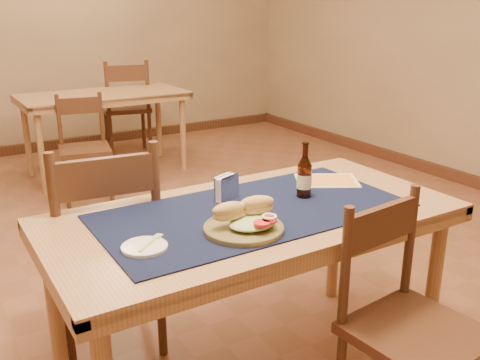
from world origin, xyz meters
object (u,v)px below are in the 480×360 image
main_table (253,231)px  chair_main_near (408,323)px  sandwich_plate (246,222)px  chair_main_far (104,245)px  napkin_holder (227,188)px  beer_bottle (304,177)px  back_table (104,102)px

main_table → chair_main_near: bearing=-63.3°
sandwich_plate → main_table: bearing=49.1°
chair_main_far → napkin_holder: size_ratio=7.83×
chair_main_near → napkin_holder: 0.85m
beer_bottle → napkin_holder: beer_bottle is taller
chair_main_far → chair_main_near: (0.73, -1.05, -0.05)m
back_table → main_table: bearing=-97.4°
sandwich_plate → beer_bottle: 0.43m
main_table → chair_main_far: chair_main_far is taller
back_table → beer_bottle: beer_bottle is taller
back_table → sandwich_plate: 3.33m
back_table → chair_main_far: bearing=-108.0°
sandwich_plate → beer_bottle: (0.39, 0.17, 0.06)m
main_table → beer_bottle: (0.26, 0.02, 0.17)m
chair_main_near → napkin_holder: chair_main_near is taller
sandwich_plate → chair_main_far: bearing=116.6°
chair_main_near → beer_bottle: (-0.02, 0.58, 0.38)m
napkin_holder → sandwich_plate: bearing=-108.2°
chair_main_far → napkin_holder: 0.61m
beer_bottle → chair_main_near: bearing=-88.0°
main_table → napkin_holder: 0.21m
chair_main_far → back_table: bearing=72.0°
main_table → sandwich_plate: sandwich_plate is taller
chair_main_far → chair_main_near: size_ratio=1.12×
chair_main_near → sandwich_plate: bearing=135.2°
beer_bottle → napkin_holder: bearing=154.7°
main_table → chair_main_far: size_ratio=1.60×
chair_main_far → beer_bottle: bearing=-33.7°
chair_main_far → sandwich_plate: chair_main_far is taller
napkin_holder → back_table: bearing=81.7°
sandwich_plate → chair_main_near: bearing=-44.8°
main_table → back_table: size_ratio=1.10×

